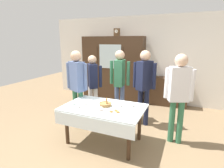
# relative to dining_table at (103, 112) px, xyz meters

# --- Properties ---
(ground_plane) EXTENTS (12.00, 12.00, 0.00)m
(ground_plane) POSITION_rel_dining_table_xyz_m (0.00, 0.23, -0.62)
(ground_plane) COLOR #846B4C
(ground_plane) RESTS_ON ground
(back_wall) EXTENTS (6.40, 0.10, 2.70)m
(back_wall) POSITION_rel_dining_table_xyz_m (0.00, 2.88, 0.73)
(back_wall) COLOR silver
(back_wall) RESTS_ON ground
(dining_table) EXTENTS (1.52, 0.96, 0.73)m
(dining_table) POSITION_rel_dining_table_xyz_m (0.00, 0.00, 0.00)
(dining_table) COLOR #3D2819
(dining_table) RESTS_ON ground
(wall_cabinet) EXTENTS (2.05, 0.46, 2.07)m
(wall_cabinet) POSITION_rel_dining_table_xyz_m (-0.90, 2.59, 0.41)
(wall_cabinet) COLOR #3D2819
(wall_cabinet) RESTS_ON ground
(mantel_clock) EXTENTS (0.18, 0.11, 0.24)m
(mantel_clock) POSITION_rel_dining_table_xyz_m (-0.76, 2.59, 1.57)
(mantel_clock) COLOR brown
(mantel_clock) RESTS_ON wall_cabinet
(bookshelf_low) EXTENTS (1.19, 0.35, 0.87)m
(bookshelf_low) POSITION_rel_dining_table_xyz_m (0.87, 2.64, -0.19)
(bookshelf_low) COLOR #3D2819
(bookshelf_low) RESTS_ON ground
(book_stack) EXTENTS (0.16, 0.21, 0.07)m
(book_stack) POSITION_rel_dining_table_xyz_m (0.87, 2.64, 0.28)
(book_stack) COLOR #664C7A
(book_stack) RESTS_ON bookshelf_low
(tea_cup_front_edge) EXTENTS (0.13, 0.13, 0.06)m
(tea_cup_front_edge) POSITION_rel_dining_table_xyz_m (0.03, -0.17, 0.13)
(tea_cup_front_edge) COLOR white
(tea_cup_front_edge) RESTS_ON dining_table
(tea_cup_far_left) EXTENTS (0.13, 0.13, 0.06)m
(tea_cup_far_left) POSITION_rel_dining_table_xyz_m (-0.60, -0.11, 0.13)
(tea_cup_far_left) COLOR silver
(tea_cup_far_left) RESTS_ON dining_table
(tea_cup_far_right) EXTENTS (0.13, 0.13, 0.06)m
(tea_cup_far_right) POSITION_rel_dining_table_xyz_m (0.49, 0.22, 0.13)
(tea_cup_far_right) COLOR white
(tea_cup_far_right) RESTS_ON dining_table
(tea_cup_mid_left) EXTENTS (0.13, 0.13, 0.06)m
(tea_cup_mid_left) POSITION_rel_dining_table_xyz_m (-0.37, -0.04, 0.13)
(tea_cup_mid_left) COLOR white
(tea_cup_mid_left) RESTS_ON dining_table
(tea_cup_back_edge) EXTENTS (0.13, 0.13, 0.06)m
(tea_cup_back_edge) POSITION_rel_dining_table_xyz_m (0.28, 0.15, 0.13)
(tea_cup_back_edge) COLOR white
(tea_cup_back_edge) RESTS_ON dining_table
(tea_cup_near_right) EXTENTS (0.13, 0.13, 0.06)m
(tea_cup_near_right) POSITION_rel_dining_table_xyz_m (-0.41, -0.20, 0.13)
(tea_cup_near_right) COLOR white
(tea_cup_near_right) RESTS_ON dining_table
(bread_basket) EXTENTS (0.24, 0.24, 0.16)m
(bread_basket) POSITION_rel_dining_table_xyz_m (0.01, 0.09, 0.14)
(bread_basket) COLOR #9E7542
(bread_basket) RESTS_ON dining_table
(pastry_plate) EXTENTS (0.28, 0.28, 0.05)m
(pastry_plate) POSITION_rel_dining_table_xyz_m (0.31, -0.17, 0.12)
(pastry_plate) COLOR white
(pastry_plate) RESTS_ON dining_table
(spoon_mid_left) EXTENTS (0.12, 0.02, 0.01)m
(spoon_mid_left) POSITION_rel_dining_table_xyz_m (-0.03, 0.33, 0.11)
(spoon_mid_left) COLOR silver
(spoon_mid_left) RESTS_ON dining_table
(spoon_far_right) EXTENTS (0.12, 0.02, 0.01)m
(spoon_far_right) POSITION_rel_dining_table_xyz_m (0.60, -0.19, 0.11)
(spoon_far_right) COLOR silver
(spoon_far_right) RESTS_ON dining_table
(spoon_center) EXTENTS (0.12, 0.02, 0.01)m
(spoon_center) POSITION_rel_dining_table_xyz_m (-0.41, 0.32, 0.11)
(spoon_center) COLOR silver
(spoon_center) RESTS_ON dining_table
(person_beside_shelf) EXTENTS (0.52, 0.32, 1.72)m
(person_beside_shelf) POSITION_rel_dining_table_xyz_m (1.28, 0.57, 0.43)
(person_beside_shelf) COLOR #33704C
(person_beside_shelf) RESTS_ON ground
(person_behind_table_left) EXTENTS (0.52, 0.41, 1.60)m
(person_behind_table_left) POSITION_rel_dining_table_xyz_m (-0.78, 1.02, 0.34)
(person_behind_table_left) COLOR silver
(person_behind_table_left) RESTS_ON ground
(person_behind_table_right) EXTENTS (0.52, 0.38, 1.72)m
(person_behind_table_right) POSITION_rel_dining_table_xyz_m (-0.13, 1.22, 0.43)
(person_behind_table_right) COLOR slate
(person_behind_table_right) RESTS_ON ground
(person_near_right_end) EXTENTS (0.52, 0.33, 1.74)m
(person_near_right_end) POSITION_rel_dining_table_xyz_m (-0.83, 0.41, 0.44)
(person_near_right_end) COLOR #33704C
(person_near_right_end) RESTS_ON ground
(person_by_cabinet) EXTENTS (0.52, 0.41, 1.74)m
(person_by_cabinet) POSITION_rel_dining_table_xyz_m (0.52, 1.07, 0.44)
(person_by_cabinet) COLOR #191E38
(person_by_cabinet) RESTS_ON ground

